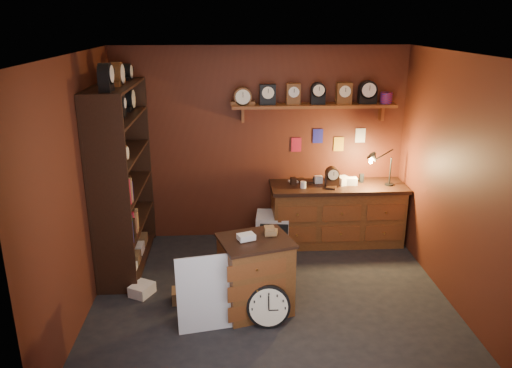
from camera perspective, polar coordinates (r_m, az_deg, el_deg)
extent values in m
plane|color=black|center=(5.83, 1.70, -12.93)|extent=(4.00, 4.00, 0.00)
cube|color=#562414|center=(6.98, 0.54, 4.48)|extent=(4.00, 0.02, 2.70)
cube|color=#562414|center=(3.61, 4.38, -9.43)|extent=(4.00, 0.02, 2.70)
cube|color=#562414|center=(5.46, -19.57, -0.62)|extent=(0.02, 3.60, 2.70)
cube|color=#562414|center=(5.78, 21.99, 0.13)|extent=(0.02, 3.60, 2.70)
cube|color=beige|center=(4.99, 2.00, 14.60)|extent=(4.00, 3.60, 0.02)
cube|color=brown|center=(6.80, 6.61, 8.89)|extent=(2.20, 0.30, 0.04)
cube|color=brown|center=(6.79, -1.53, 7.97)|extent=(0.04, 0.16, 0.20)
cube|color=brown|center=(7.11, 14.12, 7.89)|extent=(0.04, 0.16, 0.20)
cylinder|color=#B21419|center=(7.02, 14.66, 9.50)|extent=(0.16, 0.16, 0.15)
cube|color=#A7142B|center=(6.98, 1.78, 4.47)|extent=(0.14, 0.01, 0.20)
cube|color=navy|center=(6.98, 4.25, 5.45)|extent=(0.14, 0.01, 0.20)
cube|color=orange|center=(7.06, 6.65, 4.51)|extent=(0.14, 0.01, 0.20)
cube|color=silver|center=(7.09, 9.09, 5.46)|extent=(0.14, 0.01, 0.20)
cube|color=black|center=(6.41, -16.90, 0.54)|extent=(0.03, 1.60, 2.30)
cube|color=black|center=(5.64, -16.43, -1.84)|extent=(0.45, 0.03, 2.30)
cube|color=black|center=(7.10, -13.74, 2.51)|extent=(0.45, 0.03, 2.30)
cube|color=black|center=(6.77, -14.17, -8.31)|extent=(0.43, 1.54, 0.03)
cube|color=black|center=(6.57, -14.51, -4.41)|extent=(0.43, 1.54, 0.03)
cube|color=black|center=(6.41, -14.82, -0.69)|extent=(0.43, 1.54, 0.03)
cube|color=black|center=(6.28, -15.16, 3.19)|extent=(0.43, 1.54, 0.03)
cube|color=black|center=(6.18, -15.50, 7.21)|extent=(0.43, 1.54, 0.03)
cube|color=black|center=(6.13, -15.81, 10.70)|extent=(0.43, 1.54, 0.03)
cube|color=brown|center=(7.12, 9.17, -3.53)|extent=(1.80, 0.60, 0.80)
cube|color=black|center=(6.97, 9.35, -0.29)|extent=(1.86, 0.66, 0.05)
cube|color=brown|center=(6.84, 9.70, -4.48)|extent=(1.72, 0.02, 0.52)
cylinder|color=black|center=(7.10, 14.97, -0.04)|extent=(0.12, 0.12, 0.02)
cylinder|color=black|center=(7.04, 15.10, 1.43)|extent=(0.02, 0.02, 0.38)
cylinder|color=black|center=(6.91, 14.39, 3.24)|extent=(0.27, 0.09, 0.14)
cone|color=black|center=(6.85, 13.32, 2.85)|extent=(0.18, 0.14, 0.18)
cube|color=brown|center=(5.44, -0.06, -10.46)|extent=(0.82, 0.75, 0.80)
cube|color=black|center=(5.26, -0.06, -6.48)|extent=(0.87, 0.80, 0.03)
cube|color=brown|center=(5.19, 0.13, -12.02)|extent=(0.61, 0.20, 0.68)
cylinder|color=black|center=(5.27, 1.42, -13.81)|extent=(0.45, 0.15, 0.45)
cylinder|color=#FFF2CB|center=(5.24, 1.46, -13.94)|extent=(0.40, 0.09, 0.39)
cube|color=black|center=(5.20, 1.47, -13.42)|extent=(0.01, 0.04, 0.14)
cube|color=black|center=(5.25, 2.02, -14.22)|extent=(0.10, 0.01, 0.01)
cube|color=silver|center=(5.39, -5.57, -15.89)|extent=(0.62, 0.27, 0.79)
cube|color=silver|center=(6.97, 1.89, -5.27)|extent=(0.49, 0.49, 0.46)
cube|color=black|center=(6.76, 2.07, -6.06)|extent=(0.38, 0.06, 0.37)
cube|color=olive|center=(5.80, -8.36, -12.48)|extent=(0.26, 0.22, 0.15)
cube|color=white|center=(6.01, -12.90, -11.68)|extent=(0.31, 0.33, 0.13)
cube|color=olive|center=(6.12, -1.12, -10.37)|extent=(0.28, 0.26, 0.17)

